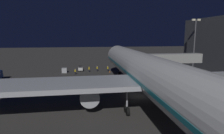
{
  "coord_description": "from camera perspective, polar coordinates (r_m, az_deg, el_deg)",
  "views": [
    {
      "loc": [
        10.64,
        34.76,
        12.03
      ],
      "look_at": [
        3.0,
        -14.68,
        3.5
      ],
      "focal_mm": 29.87,
      "sensor_mm": 36.0,
      "label": 1
    }
  ],
  "objects": [
    {
      "name": "baggage_container_mid_row",
      "position": [
        62.46,
        -14.35,
        -1.0
      ],
      "size": [
        1.58,
        1.53,
        1.58
      ],
      "primitive_type": "cube",
      "color": "#B7BABF",
      "rests_on": "ground_plane"
    },
    {
      "name": "airliner_at_gate",
      "position": [
        28.8,
        13.15,
        -3.25
      ],
      "size": [
        55.98,
        70.11,
        18.55
      ],
      "color": "silver",
      "rests_on": "ground_plane"
    },
    {
      "name": "apron_floodlight_mast",
      "position": [
        67.23,
        23.93,
        7.17
      ],
      "size": [
        2.9,
        0.5,
        17.24
      ],
      "color": "#59595E",
      "rests_on": "ground_plane"
    },
    {
      "name": "baggage_tug_lead",
      "position": [
        64.42,
        -9.61,
        -0.52
      ],
      "size": [
        1.86,
        2.62,
        1.95
      ],
      "color": "silver",
      "rests_on": "ground_plane"
    },
    {
      "name": "ground_crew_under_port_wing",
      "position": [
        62.45,
        -1.29,
        -0.46
      ],
      "size": [
        0.4,
        0.4,
        1.88
      ],
      "color": "black",
      "rests_on": "ground_plane"
    },
    {
      "name": "traffic_cone_nose_port",
      "position": [
        61.94,
        3.34,
        -1.28
      ],
      "size": [
        0.36,
        0.36,
        0.55
      ],
      "primitive_type": "cone",
      "color": "orange",
      "rests_on": "ground_plane"
    },
    {
      "name": "traffic_cone_nose_starboard",
      "position": [
        61.18,
        -0.69,
        -1.4
      ],
      "size": [
        0.36,
        0.36,
        0.55
      ],
      "primitive_type": "cone",
      "color": "orange",
      "rests_on": "ground_plane"
    },
    {
      "name": "ground_crew_near_nose_gear",
      "position": [
        63.0,
        -4.55,
        -0.46
      ],
      "size": [
        0.4,
        0.4,
        1.77
      ],
      "color": "black",
      "rests_on": "ground_plane"
    },
    {
      "name": "ground_crew_by_belt_loader",
      "position": [
        58.81,
        -11.2,
        -1.34
      ],
      "size": [
        0.4,
        0.4,
        1.77
      ],
      "color": "black",
      "rests_on": "ground_plane"
    },
    {
      "name": "ground_plane",
      "position": [
        38.29,
        7.91,
        -8.73
      ],
      "size": [
        320.0,
        320.0,
        0.0
      ],
      "primitive_type": "plane",
      "color": "#383533"
    },
    {
      "name": "jet_bridge",
      "position": [
        51.98,
        15.16,
        2.48
      ],
      "size": [
        18.96,
        3.4,
        7.36
      ],
      "color": "#9E9E99",
      "rests_on": "ground_plane"
    },
    {
      "name": "ground_crew_marshaller_fwd",
      "position": [
        62.18,
        -7.02,
        -0.62
      ],
      "size": [
        0.4,
        0.4,
        1.81
      ],
      "color": "black",
      "rests_on": "ground_plane"
    }
  ]
}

